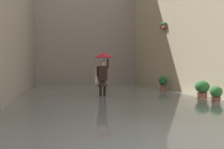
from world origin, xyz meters
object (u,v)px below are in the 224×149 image
at_px(person_wading, 103,67).
at_px(potted_plant_near_left, 163,83).
at_px(potted_plant_far_left, 202,89).
at_px(potted_plant_mid_left, 216,94).

relative_size(person_wading, potted_plant_near_left, 2.43).
relative_size(potted_plant_far_left, potted_plant_mid_left, 1.21).
bearing_deg(potted_plant_near_left, person_wading, 38.08).
height_order(potted_plant_near_left, potted_plant_far_left, potted_plant_near_left).
bearing_deg(person_wading, potted_plant_mid_left, 145.55).
bearing_deg(potted_plant_far_left, potted_plant_mid_left, 85.21).
bearing_deg(potted_plant_mid_left, person_wading, -34.45).
distance_m(person_wading, potted_plant_far_left, 4.32).
height_order(person_wading, potted_plant_far_left, person_wading).
relative_size(person_wading, potted_plant_far_left, 2.52).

